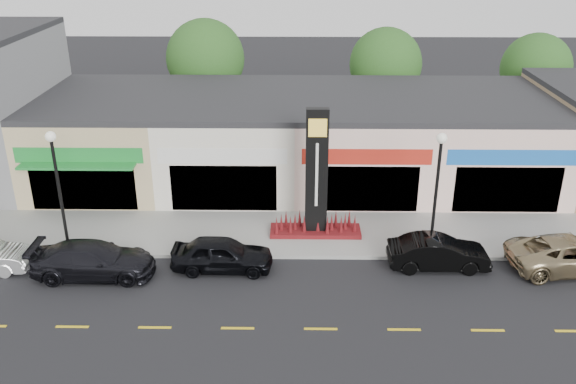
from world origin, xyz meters
name	(u,v)px	position (x,y,z in m)	size (l,w,h in m)	color
ground	(244,284)	(0.00, 0.00, 0.00)	(120.00, 120.00, 0.00)	black
sidewalk	(252,232)	(0.00, 4.35, 0.07)	(52.00, 4.30, 0.15)	gray
curb	(248,256)	(0.00, 2.10, 0.07)	(52.00, 0.20, 0.15)	gray
shop_beige	(109,137)	(-8.50, 11.46, 2.40)	(7.00, 10.85, 4.80)	tan
shop_cream	(233,137)	(-1.50, 11.47, 2.40)	(7.00, 10.01, 4.80)	silver
shop_pink_w	(357,138)	(5.50, 11.47, 2.40)	(7.00, 10.01, 4.80)	beige
shop_pink_e	(482,138)	(12.50, 11.47, 2.40)	(7.00, 10.01, 4.80)	beige
tree_rear_west	(205,58)	(-4.00, 19.50, 5.22)	(5.20, 5.20, 7.83)	#382619
tree_rear_mid	(386,64)	(8.00, 19.50, 4.88)	(4.80, 4.80, 7.29)	#382619
tree_rear_east	(536,68)	(18.00, 19.50, 4.63)	(4.60, 4.60, 6.94)	#382619
lamp_west_near	(58,180)	(-8.00, 2.50, 3.48)	(0.44, 0.44, 5.47)	black
lamp_east_near	(437,182)	(8.00, 2.50, 3.48)	(0.44, 0.44, 5.47)	black
pylon_sign	(316,191)	(3.00, 4.20, 2.27)	(4.20, 1.30, 6.00)	#580F15
car_dark_sedan	(93,260)	(-6.24, 0.55, 0.73)	(5.02, 2.04, 1.46)	black
car_black_sedan	(222,254)	(-1.00, 1.13, 0.72)	(4.22, 1.70, 1.44)	black
car_black_conv	(438,253)	(8.09, 1.41, 0.69)	(4.21, 1.47, 1.39)	black
car_gold_suv	(571,254)	(13.61, 1.36, 0.72)	(5.20, 2.40, 1.44)	#96845F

